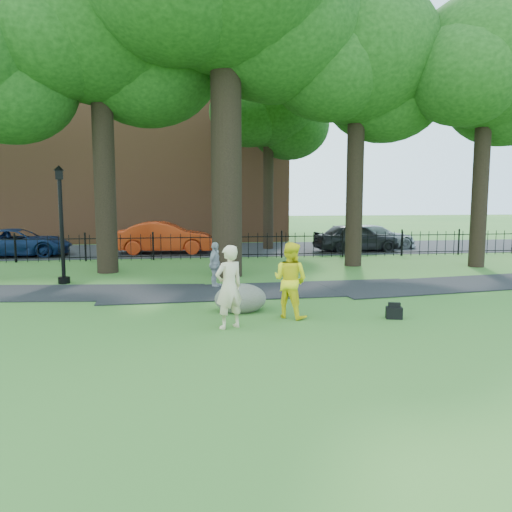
{
  "coord_description": "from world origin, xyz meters",
  "views": [
    {
      "loc": [
        -1.44,
        -11.16,
        2.97
      ],
      "look_at": [
        0.38,
        2.0,
        1.34
      ],
      "focal_mm": 35.0,
      "sensor_mm": 36.0,
      "label": 1
    }
  ],
  "objects": [
    {
      "name": "ground",
      "position": [
        0.0,
        0.0,
        0.0
      ],
      "size": [
        120.0,
        120.0,
        0.0
      ],
      "primitive_type": "plane",
      "color": "#306724",
      "rests_on": "ground"
    },
    {
      "name": "footpath",
      "position": [
        1.0,
        3.9,
        0.0
      ],
      "size": [
        36.07,
        3.85,
        0.03
      ],
      "primitive_type": "cube",
      "rotation": [
        0.0,
        0.0,
        0.03
      ],
      "color": "black",
      "rests_on": "ground"
    },
    {
      "name": "street",
      "position": [
        0.0,
        16.0,
        0.0
      ],
      "size": [
        80.0,
        7.0,
        0.02
      ],
      "primitive_type": "cube",
      "color": "black",
      "rests_on": "ground"
    },
    {
      "name": "iron_fence",
      "position": [
        0.0,
        12.0,
        0.6
      ],
      "size": [
        44.0,
        0.04,
        1.2
      ],
      "color": "black",
      "rests_on": "ground"
    },
    {
      "name": "brick_building",
      "position": [
        -4.0,
        24.0,
        6.0
      ],
      "size": [
        18.0,
        8.0,
        12.0
      ],
      "primitive_type": "cube",
      "color": "brown",
      "rests_on": "ground"
    },
    {
      "name": "tree_row",
      "position": [
        0.52,
        8.4,
        8.15
      ],
      "size": [
        26.82,
        7.96,
        12.42
      ],
      "color": "black",
      "rests_on": "ground"
    },
    {
      "name": "woman",
      "position": [
        -0.54,
        -0.26,
        0.94
      ],
      "size": [
        0.81,
        0.71,
        1.88
      ],
      "primitive_type": "imported",
      "rotation": [
        0.0,
        0.0,
        3.61
      ],
      "color": "beige",
      "rests_on": "ground"
    },
    {
      "name": "man",
      "position": [
        1.02,
        0.52,
        0.92
      ],
      "size": [
        1.14,
        1.12,
        1.85
      ],
      "primitive_type": "imported",
      "rotation": [
        0.0,
        0.0,
        2.42
      ],
      "color": "yellow",
      "rests_on": "ground"
    },
    {
      "name": "pedestrian",
      "position": [
        -0.57,
        4.83,
        0.73
      ],
      "size": [
        0.66,
        0.93,
        1.46
      ],
      "primitive_type": "imported",
      "rotation": [
        0.0,
        0.0,
        1.18
      ],
      "color": "#9E9FA2",
      "rests_on": "ground"
    },
    {
      "name": "boulder",
      "position": [
        -0.12,
        1.32,
        0.39
      ],
      "size": [
        1.62,
        1.45,
        0.78
      ],
      "primitive_type": "ellipsoid",
      "rotation": [
        0.0,
        0.0,
        0.41
      ],
      "color": "#676155",
      "rests_on": "ground"
    },
    {
      "name": "lamppost",
      "position": [
        -5.6,
        6.2,
        1.93
      ],
      "size": [
        0.39,
        0.39,
        3.94
      ],
      "rotation": [
        0.0,
        0.0,
        0.21
      ],
      "color": "black",
      "rests_on": "ground"
    },
    {
      "name": "backpack",
      "position": [
        3.48,
        0.04,
        0.14
      ],
      "size": [
        0.43,
        0.32,
        0.28
      ],
      "primitive_type": "cube",
      "rotation": [
        0.0,
        0.0,
        -0.25
      ],
      "color": "black",
      "rests_on": "ground"
    },
    {
      "name": "red_bag",
      "position": [
        0.0,
        2.05,
        0.14
      ],
      "size": [
        0.45,
        0.34,
        0.27
      ],
      "primitive_type": "cube",
      "rotation": [
        0.0,
        0.0,
        0.25
      ],
      "color": "maroon",
      "rests_on": "ground"
    },
    {
      "name": "red_sedan",
      "position": [
        -2.57,
        14.6,
        0.81
      ],
      "size": [
        5.01,
        1.96,
        1.62
      ],
      "primitive_type": "imported",
      "rotation": [
        0.0,
        0.0,
        1.52
      ],
      "color": "#BA2D0E",
      "rests_on": "ground"
    },
    {
      "name": "navy_van",
      "position": [
        -9.55,
        14.27,
        0.67
      ],
      "size": [
        4.91,
        2.36,
        1.35
      ],
      "primitive_type": "imported",
      "rotation": [
        0.0,
        0.0,
        1.6
      ],
      "color": "#0E2048",
      "rests_on": "ground"
    },
    {
      "name": "grey_car",
      "position": [
        7.36,
        14.0,
        0.75
      ],
      "size": [
        4.59,
        2.24,
        1.51
      ],
      "primitive_type": "imported",
      "rotation": [
        0.0,
        0.0,
        1.68
      ],
      "color": "black",
      "rests_on": "ground"
    },
    {
      "name": "silver_car",
      "position": [
        9.0,
        15.5,
        0.65
      ],
      "size": [
        4.54,
        1.91,
        1.31
      ],
      "primitive_type": "imported",
      "rotation": [
        0.0,
        0.0,
        1.59
      ],
      "color": "#9DA1A6",
      "rests_on": "ground"
    }
  ]
}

